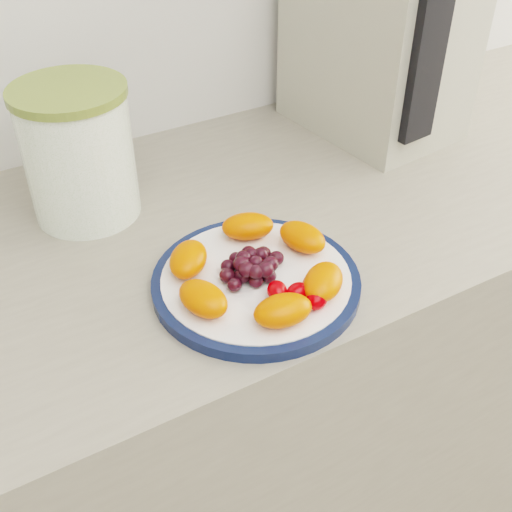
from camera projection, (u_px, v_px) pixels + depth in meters
counter at (264, 396)px, 1.25m from camera, size 3.50×0.60×0.90m
cabinet_face at (264, 406)px, 1.27m from camera, size 3.48×0.58×0.84m
plate_rim at (256, 282)px, 0.82m from camera, size 0.27×0.27×0.01m
plate_face at (256, 282)px, 0.82m from camera, size 0.24×0.24×0.02m
canister at (80, 157)px, 0.90m from camera, size 0.18×0.18×0.18m
canister_lid at (67, 91)px, 0.84m from camera, size 0.18×0.18×0.01m
appliance_body at (379, 26)px, 1.08m from camera, size 0.24×0.31×0.36m
appliance_panel at (427, 56)px, 0.95m from camera, size 0.06×0.03×0.27m
fruit_plate at (260, 269)px, 0.80m from camera, size 0.23×0.23×0.03m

